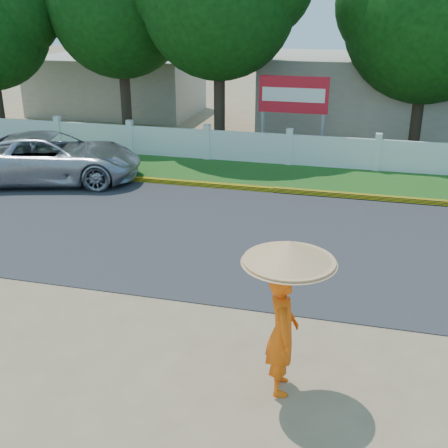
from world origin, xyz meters
The scene contains 11 objects.
ground centered at (0.00, 0.00, 0.00)m, with size 120.00×120.00×0.00m, color #9E8460.
road centered at (0.00, 4.50, 0.01)m, with size 60.00×7.00×0.02m, color #38383A.
grass_verge centered at (0.00, 9.75, 0.01)m, with size 60.00×3.50×0.03m, color #2D601E.
curb centered at (0.00, 8.05, 0.08)m, with size 40.00×0.18×0.16m, color yellow.
fence centered at (0.00, 11.20, 0.55)m, with size 40.00×0.10×1.10m, color silver.
building_near centered at (3.00, 18.00, 1.60)m, with size 10.00×6.00×3.20m, color #B7AD99.
building_far centered at (-10.00, 19.00, 1.40)m, with size 8.00×5.00×2.80m, color #B7AD99.
vehicle centered at (-7.07, 7.42, 0.78)m, with size 2.58×5.61×1.56m, color #B0B1B8.
monk_with_parasol centered at (1.69, -1.09, 1.58)m, with size 1.33×1.33×2.42m.
billboard centered at (-0.07, 12.30, 2.14)m, with size 2.50×0.13×2.95m.
tree_row centered at (2.90, 14.25, 5.07)m, with size 33.43×7.73×8.70m.
Camera 1 is at (2.58, -8.04, 5.44)m, focal length 45.00 mm.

